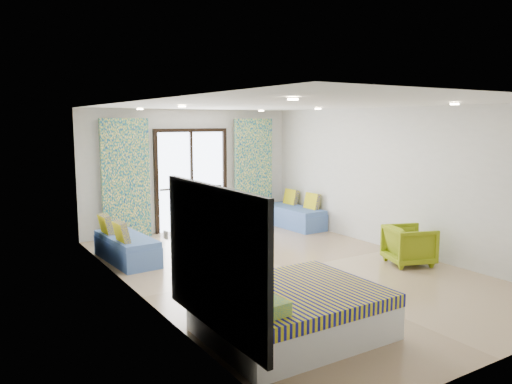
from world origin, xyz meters
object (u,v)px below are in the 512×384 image
daybed_left (126,247)px  daybed_right (294,216)px  bed (291,311)px  armchair (409,243)px  coffee_table (203,226)px

daybed_left → daybed_right: size_ratio=0.98×
bed → daybed_left: size_ratio=1.18×
armchair → coffee_table: bearing=54.1°
daybed_left → daybed_right: (4.23, 0.78, 0.01)m
daybed_left → coffee_table: bearing=14.7°
coffee_table → armchair: (2.27, -3.36, 0.05)m
daybed_right → coffee_table: size_ratio=2.51×
daybed_left → daybed_right: bearing=7.0°
coffee_table → bed: bearing=-104.0°
bed → daybed_right: (3.59, 4.80, -0.02)m
coffee_table → daybed_right: bearing=4.6°
daybed_left → coffee_table: 1.88m
bed → armchair: bearing=20.0°
bed → coffee_table: (1.15, 4.60, 0.04)m
bed → daybed_right: size_ratio=1.15×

